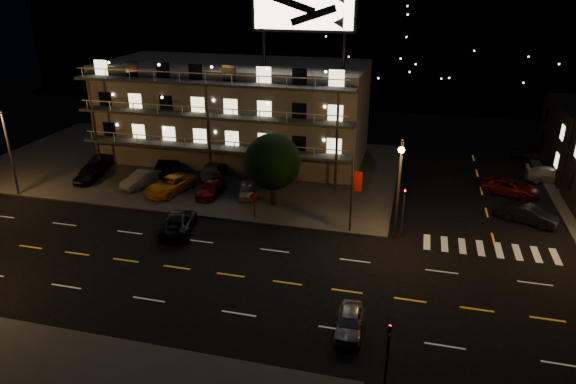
% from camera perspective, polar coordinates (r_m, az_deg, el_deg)
% --- Properties ---
extents(ground, '(140.00, 140.00, 0.00)m').
position_cam_1_polar(ground, '(35.13, -3.29, -9.62)').
color(ground, black).
rests_on(ground, ground).
extents(curb_nw, '(44.00, 24.00, 0.15)m').
position_cam_1_polar(curb_nw, '(56.70, -10.82, 3.04)').
color(curb_nw, '#393936').
rests_on(curb_nw, ground).
extents(motel, '(28.00, 13.80, 18.10)m').
position_cam_1_polar(motel, '(57.13, -5.84, 9.00)').
color(motel, gray).
rests_on(motel, ground).
extents(hill_backdrop, '(120.00, 25.00, 24.00)m').
position_cam_1_polar(hill_backdrop, '(98.46, 5.65, 18.39)').
color(hill_backdrop, black).
rests_on(hill_backdrop, ground).
extents(streetlight_nw, '(0.44, 1.92, 8.00)m').
position_cam_1_polar(streetlight_nw, '(52.34, -28.92, 4.54)').
color(streetlight_nw, '#2D2D30').
rests_on(streetlight_nw, ground).
extents(streetlight_nc, '(0.44, 1.92, 8.00)m').
position_cam_1_polar(streetlight_nc, '(38.72, 12.24, 1.28)').
color(streetlight_nc, '#2D2D30').
rests_on(streetlight_nc, ground).
extents(signal_nw, '(0.20, 0.27, 4.60)m').
position_cam_1_polar(signal_nw, '(40.14, 12.71, -1.68)').
color(signal_nw, '#2D2D30').
rests_on(signal_nw, ground).
extents(signal_sw, '(0.20, 0.27, 4.60)m').
position_cam_1_polar(signal_sw, '(25.53, 10.97, -17.16)').
color(signal_sw, '#2D2D30').
rests_on(signal_sw, ground).
extents(banner_north, '(0.83, 0.16, 6.40)m').
position_cam_1_polar(banner_north, '(39.93, 7.21, -0.07)').
color(banner_north, '#2D2D30').
rests_on(banner_north, ground).
extents(stop_sign, '(0.91, 0.11, 2.61)m').
position_cam_1_polar(stop_sign, '(42.36, -3.77, -1.09)').
color(stop_sign, '#2D2D30').
rests_on(stop_sign, ground).
extents(tree, '(5.11, 4.92, 6.43)m').
position_cam_1_polar(tree, '(44.38, -1.77, 3.22)').
color(tree, black).
rests_on(tree, curb_nw).
extents(lot_car_0, '(2.48, 4.62, 1.49)m').
position_cam_1_polar(lot_car_0, '(54.59, -21.24, 2.00)').
color(lot_car_0, black).
rests_on(lot_car_0, curb_nw).
extents(lot_car_1, '(2.85, 4.70, 1.46)m').
position_cam_1_polar(lot_car_1, '(51.38, -15.95, 1.42)').
color(lot_car_1, '#97989C').
rests_on(lot_car_1, curb_nw).
extents(lot_car_2, '(3.85, 5.86, 1.50)m').
position_cam_1_polar(lot_car_2, '(49.22, -12.92, 0.82)').
color(lot_car_2, orange).
rests_on(lot_car_2, curb_nw).
extents(lot_car_3, '(1.89, 4.46, 1.28)m').
position_cam_1_polar(lot_car_3, '(47.95, -8.51, 0.43)').
color(lot_car_3, '#62110E').
rests_on(lot_car_3, curb_nw).
extents(lot_car_4, '(2.50, 3.98, 1.26)m').
position_cam_1_polar(lot_car_4, '(47.19, -4.59, 0.23)').
color(lot_car_4, '#97989C').
rests_on(lot_car_4, curb_nw).
extents(lot_car_5, '(1.76, 3.88, 1.23)m').
position_cam_1_polar(lot_car_5, '(58.64, -19.72, 3.46)').
color(lot_car_5, black).
rests_on(lot_car_5, curb_nw).
extents(lot_car_6, '(3.75, 5.71, 1.46)m').
position_cam_1_polar(lot_car_6, '(54.09, -13.36, 2.76)').
color(lot_car_6, black).
rests_on(lot_car_6, curb_nw).
extents(lot_car_7, '(3.08, 5.24, 1.42)m').
position_cam_1_polar(lot_car_7, '(52.49, -8.36, 2.51)').
color(lot_car_7, '#97989C').
rests_on(lot_car_7, curb_nw).
extents(lot_car_8, '(1.82, 4.18, 1.40)m').
position_cam_1_polar(lot_car_8, '(52.42, -7.83, 2.50)').
color(lot_car_8, black).
rests_on(lot_car_8, curb_nw).
extents(lot_car_9, '(2.14, 4.15, 1.30)m').
position_cam_1_polar(lot_car_9, '(50.03, -2.05, 1.65)').
color(lot_car_9, '#62110E').
rests_on(lot_car_9, curb_nw).
extents(side_car_0, '(4.76, 3.31, 1.49)m').
position_cam_1_polar(side_car_0, '(46.73, 25.17, -2.27)').
color(side_car_0, black).
rests_on(side_car_0, ground).
extents(side_car_1, '(5.50, 3.64, 1.41)m').
position_cam_1_polar(side_car_1, '(52.25, 23.46, 0.52)').
color(side_car_1, '#62110E').
rests_on(side_car_1, ground).
extents(side_car_2, '(5.11, 2.32, 1.45)m').
position_cam_1_polar(side_car_2, '(57.15, 27.30, 1.69)').
color(side_car_2, '#97989C').
rests_on(side_car_2, ground).
extents(side_car_3, '(4.13, 1.93, 1.37)m').
position_cam_1_polar(side_car_3, '(63.66, 25.37, 3.97)').
color(side_car_3, black).
rests_on(side_car_3, ground).
extents(road_car_east, '(1.64, 3.77, 1.26)m').
position_cam_1_polar(road_car_east, '(30.38, 6.84, -14.11)').
color(road_car_east, '#97989C').
rests_on(road_car_east, ground).
extents(road_car_west, '(3.60, 5.61, 1.44)m').
position_cam_1_polar(road_car_west, '(41.98, -12.07, -3.29)').
color(road_car_west, black).
rests_on(road_car_west, ground).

